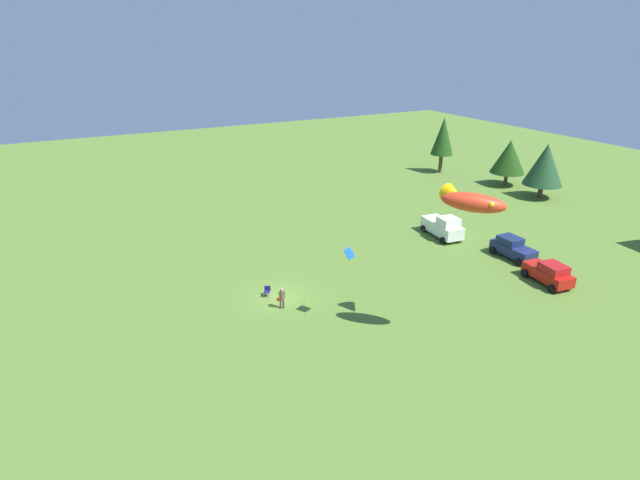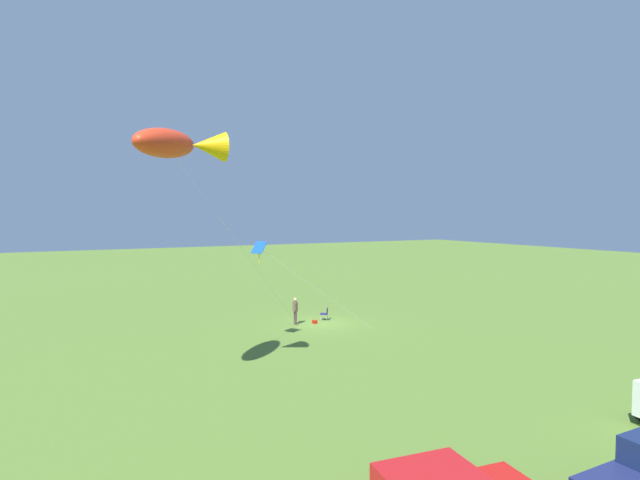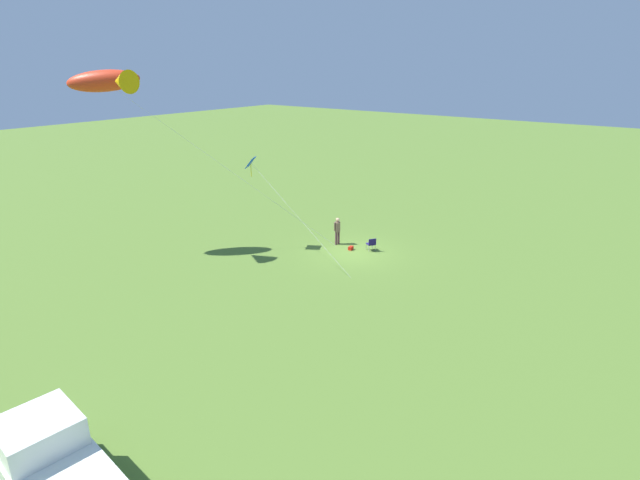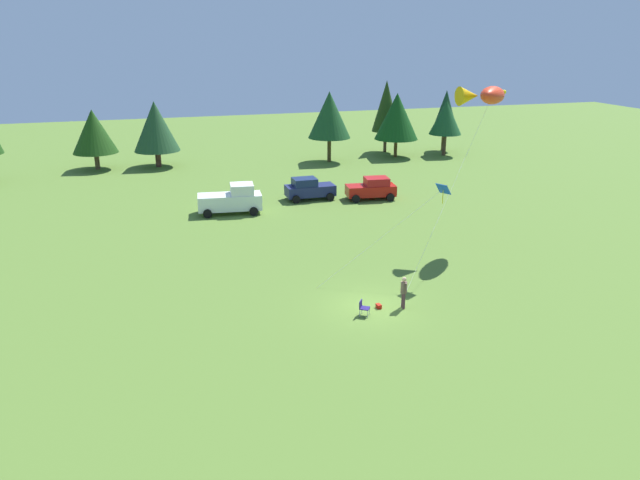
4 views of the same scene
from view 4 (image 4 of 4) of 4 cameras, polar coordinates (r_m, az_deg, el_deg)
name	(u,v)px [view 4 (image 4 of 4)]	position (r m, az deg, el deg)	size (l,w,h in m)	color
ground_plane	(369,307)	(33.28, 4.55, -6.10)	(160.00, 160.00, 0.00)	#54752C
person_kite_flyer	(404,290)	(32.93, 7.67, -4.55)	(0.38, 0.52, 1.74)	#503037
folding_chair	(363,307)	(32.09, 3.95, -6.11)	(0.67, 0.67, 0.82)	#1D1558
backpack_on_grass	(379,306)	(33.11, 5.39, -6.05)	(0.32, 0.22, 0.22)	red
truck_white_pickup	(232,200)	(50.18, -8.05, 3.68)	(5.19, 2.86, 2.34)	white
car_navy_hatch	(309,189)	(53.83, -1.02, 4.72)	(4.20, 2.21, 1.89)	navy
car_red_sedan	(372,188)	(54.10, 4.77, 4.73)	(4.39, 2.64, 1.89)	red
treeline_distant	(276,119)	(69.15, -4.06, 10.95)	(52.78, 7.78, 8.39)	#473D25
kite_large_fish	(487,95)	(42.51, 15.00, 12.65)	(11.56, 10.30, 10.64)	red
kite_diamond_blue	(439,193)	(36.16, 10.84, 4.27)	(7.82, 0.92, 5.64)	blue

